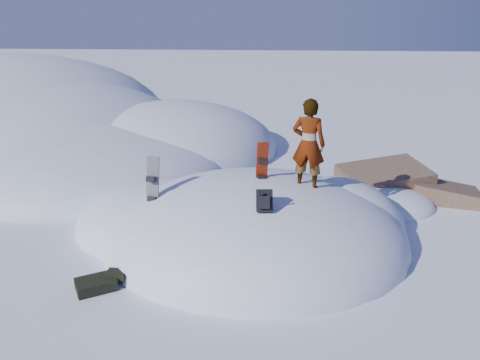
# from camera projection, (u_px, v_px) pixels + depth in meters

# --- Properties ---
(ground) EXTENTS (120.00, 120.00, 0.00)m
(ground) POSITION_uv_depth(u_px,v_px,m) (255.00, 240.00, 10.85)
(ground) COLOR white
(ground) RESTS_ON ground
(snow_mound) EXTENTS (8.00, 6.00, 3.00)m
(snow_mound) POSITION_uv_depth(u_px,v_px,m) (248.00, 236.00, 11.08)
(snow_mound) COLOR silver
(snow_mound) RESTS_ON ground
(snow_ridge) EXTENTS (21.50, 18.50, 6.40)m
(snow_ridge) POSITION_uv_depth(u_px,v_px,m) (32.00, 132.00, 20.87)
(snow_ridge) COLOR silver
(snow_ridge) RESTS_ON ground
(rock_outcrop) EXTENTS (4.68, 4.41, 1.68)m
(rock_outcrop) POSITION_uv_depth(u_px,v_px,m) (389.00, 197.00, 13.39)
(rock_outcrop) COLOR brown
(rock_outcrop) RESTS_ON ground
(snowboard_red) EXTENTS (0.31, 0.28, 1.40)m
(snowboard_red) POSITION_uv_depth(u_px,v_px,m) (262.00, 171.00, 10.42)
(snowboard_red) COLOR red
(snowboard_red) RESTS_ON snow_mound
(snowboard_dark) EXTENTS (0.35, 0.36, 1.53)m
(snowboard_dark) POSITION_uv_depth(u_px,v_px,m) (152.00, 191.00, 10.20)
(snowboard_dark) COLOR black
(snowboard_dark) RESTS_ON snow_mound
(backpack) EXTENTS (0.34, 0.42, 0.52)m
(backpack) POSITION_uv_depth(u_px,v_px,m) (264.00, 201.00, 9.08)
(backpack) COLOR black
(backpack) RESTS_ON snow_mound
(gear_pile) EXTENTS (0.99, 0.81, 0.26)m
(gear_pile) POSITION_uv_depth(u_px,v_px,m) (99.00, 283.00, 8.91)
(gear_pile) COLOR black
(gear_pile) RESTS_ON ground
(person) EXTENTS (0.82, 0.65, 1.98)m
(person) POSITION_uv_depth(u_px,v_px,m) (308.00, 144.00, 9.99)
(person) COLOR slate
(person) RESTS_ON snow_mound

